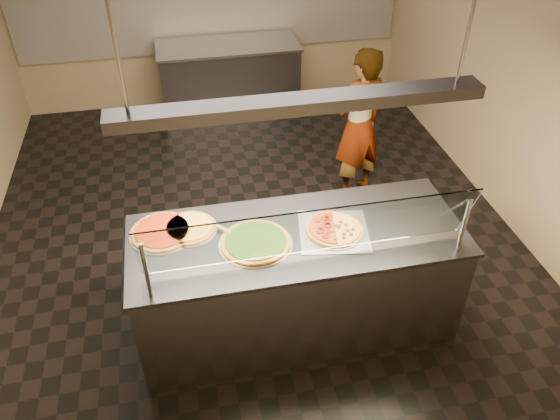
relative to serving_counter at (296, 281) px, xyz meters
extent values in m
cube|color=black|center=(-0.14, 1.18, -0.48)|extent=(5.00, 6.00, 0.02)
cube|color=#988562|center=(2.37, 1.18, 1.03)|extent=(0.02, 6.00, 3.00)
cube|color=silver|center=(-0.14, 4.16, 0.83)|extent=(4.90, 0.02, 1.20)
cube|color=#B7B7BC|center=(0.00, 0.00, -0.02)|extent=(2.36, 0.90, 0.90)
cube|color=#404046|center=(0.00, 0.00, 0.45)|extent=(2.40, 0.94, 0.03)
cylinder|color=#B7B7BC|center=(-1.03, -0.40, 0.68)|extent=(0.03, 0.03, 0.44)
cylinder|color=#B7B7BC|center=(1.03, -0.40, 0.68)|extent=(0.03, 0.03, 0.44)
cube|color=white|center=(0.00, -0.34, 0.76)|extent=(2.16, 0.18, 0.47)
cube|color=silver|center=(0.26, -0.03, 0.47)|extent=(0.57, 0.57, 0.01)
cylinder|color=silver|center=(0.26, -0.03, 0.47)|extent=(0.43, 0.43, 0.01)
cylinder|color=maroon|center=(0.25, 0.09, 0.52)|extent=(0.06, 0.06, 0.01)
cylinder|color=maroon|center=(0.22, 0.07, 0.52)|extent=(0.06, 0.06, 0.01)
cylinder|color=maroon|center=(0.22, 0.02, 0.52)|extent=(0.06, 0.06, 0.01)
cylinder|color=maroon|center=(0.16, 0.06, 0.52)|extent=(0.06, 0.06, 0.01)
cylinder|color=maroon|center=(0.22, -0.01, 0.52)|extent=(0.06, 0.06, 0.01)
cylinder|color=maroon|center=(0.17, -0.02, 0.52)|extent=(0.06, 0.06, 0.01)
cylinder|color=maroon|center=(0.15, -0.06, 0.52)|extent=(0.06, 0.06, 0.01)
cylinder|color=maroon|center=(0.19, -0.06, 0.52)|extent=(0.06, 0.06, 0.01)
cylinder|color=maroon|center=(0.17, -0.12, 0.52)|extent=(0.06, 0.06, 0.01)
cube|color=#19590F|center=(0.25, 0.05, 0.52)|extent=(0.02, 0.02, 0.01)
cube|color=#19590F|center=(0.20, 0.10, 0.52)|extent=(0.02, 0.02, 0.01)
cube|color=#19590F|center=(0.17, 0.05, 0.52)|extent=(0.02, 0.02, 0.01)
cube|color=#19590F|center=(0.21, -0.02, 0.52)|extent=(0.02, 0.02, 0.01)
cube|color=#19590F|center=(0.13, -0.05, 0.52)|extent=(0.02, 0.02, 0.01)
cube|color=#19590F|center=(0.18, -0.08, 0.52)|extent=(0.02, 0.02, 0.01)
cube|color=#19590F|center=(0.23, -0.08, 0.52)|extent=(0.02, 0.01, 0.01)
cube|color=#19590F|center=(0.23, -0.16, 0.52)|extent=(0.02, 0.02, 0.01)
sphere|color=#513014|center=(0.30, -0.14, 0.50)|extent=(0.03, 0.03, 0.03)
sphere|color=#513014|center=(0.31, -0.10, 0.50)|extent=(0.03, 0.03, 0.03)
sphere|color=#513014|center=(0.36, -0.12, 0.50)|extent=(0.03, 0.03, 0.03)
sphere|color=#513014|center=(0.34, -0.07, 0.50)|extent=(0.03, 0.03, 0.03)
sphere|color=#513014|center=(0.39, -0.07, 0.50)|extent=(0.03, 0.03, 0.03)
sphere|color=#513014|center=(0.29, -0.03, 0.50)|extent=(0.03, 0.03, 0.03)
sphere|color=#513014|center=(0.35, -0.01, 0.50)|extent=(0.03, 0.03, 0.03)
sphere|color=#513014|center=(0.30, -0.01, 0.50)|extent=(0.03, 0.03, 0.03)
sphere|color=#513014|center=(0.32, 0.03, 0.50)|extent=(0.03, 0.03, 0.03)
sphere|color=#513014|center=(0.28, 0.00, 0.50)|extent=(0.03, 0.03, 0.03)
cylinder|color=silver|center=(-0.31, -0.04, 0.47)|extent=(0.52, 0.52, 0.01)
cylinder|color=brown|center=(-0.31, -0.04, 0.48)|extent=(0.49, 0.49, 0.02)
cylinder|color=black|center=(-0.31, -0.04, 0.49)|extent=(0.42, 0.42, 0.01)
cylinder|color=silver|center=(-0.75, 0.21, 0.47)|extent=(0.40, 0.40, 0.01)
cylinder|color=brown|center=(-0.75, 0.21, 0.48)|extent=(0.37, 0.37, 0.02)
cylinder|color=gold|center=(-0.75, 0.21, 0.49)|extent=(0.32, 0.32, 0.01)
cylinder|color=silver|center=(-0.94, 0.21, 0.47)|extent=(0.47, 0.47, 0.01)
cylinder|color=brown|center=(-0.94, 0.21, 0.48)|extent=(0.44, 0.44, 0.02)
cylinder|color=#8D1905|center=(-0.94, 0.21, 0.49)|extent=(0.38, 0.38, 0.01)
cube|color=#B7B7BC|center=(-0.37, 0.11, 0.49)|extent=(0.17, 0.17, 0.00)
cylinder|color=tan|center=(-0.51, 0.13, 0.49)|extent=(0.11, 0.12, 0.02)
cube|color=#404046|center=(-0.02, 3.73, -0.02)|extent=(1.73, 0.70, 0.90)
cube|color=#B7B7BC|center=(-0.02, 3.73, 0.45)|extent=(1.77, 0.74, 0.03)
imported|color=#2B272E|center=(1.01, 1.64, 0.33)|extent=(0.69, 0.59, 1.60)
cube|color=#404046|center=(0.00, 0.00, 1.48)|extent=(2.30, 0.18, 0.08)
cylinder|color=#B7B7BC|center=(-1.00, 0.00, 2.03)|extent=(0.02, 0.02, 1.01)
cylinder|color=#B7B7BC|center=(1.00, 0.00, 2.03)|extent=(0.02, 0.02, 1.01)
camera|label=1|loc=(-0.73, -2.88, 2.97)|focal=35.00mm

